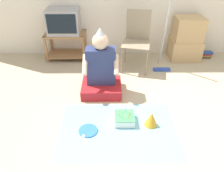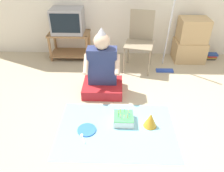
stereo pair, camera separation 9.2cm
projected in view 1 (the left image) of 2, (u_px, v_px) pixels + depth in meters
name	position (u px, v px, depth m)	size (l,w,h in m)	color
ground_plane	(151.00, 124.00, 2.57)	(16.00, 16.00, 0.00)	tan
tv_stand	(66.00, 44.00, 3.89)	(0.71, 0.41, 0.47)	#997047
tv	(64.00, 21.00, 3.67)	(0.53, 0.39, 0.41)	#99999E
folding_chair	(137.00, 37.00, 3.49)	(0.51, 0.50, 0.93)	gray
cardboard_box_stack	(186.00, 40.00, 3.84)	(0.53, 0.42, 0.75)	tan
dust_mop	(164.00, 49.00, 3.51)	(0.28, 0.30, 1.23)	#2D4CB2
book_pile	(206.00, 54.00, 4.04)	(0.19, 0.13, 0.11)	#333338
person_seated	(101.00, 72.00, 2.97)	(0.55, 0.46, 0.93)	red
party_cloth	(118.00, 129.00, 2.50)	(1.33, 0.91, 0.01)	#7FC6E0
birthday_cake	(124.00, 118.00, 2.58)	(0.23, 0.23, 0.16)	white
party_hat_blue	(151.00, 119.00, 2.51)	(0.16, 0.16, 0.18)	gold
paper_plate	(88.00, 131.00, 2.47)	(0.21, 0.21, 0.01)	blue
plastic_spoon_near	(84.00, 137.00, 2.39)	(0.07, 0.14, 0.01)	white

